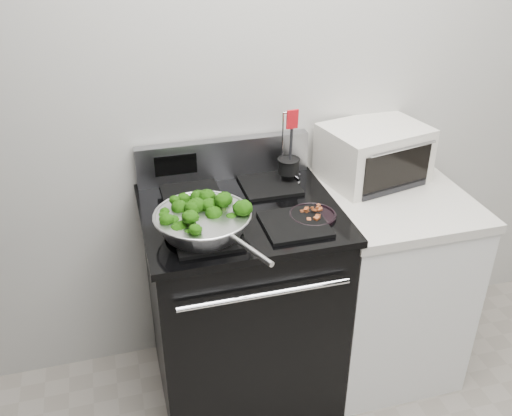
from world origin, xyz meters
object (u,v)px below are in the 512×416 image
object	(u,v)px
bacon_plate	(313,213)
toaster_oven	(374,153)
utensil_holder	(288,169)
skillet	(203,222)
gas_range	(242,301)

from	to	relation	value
bacon_plate	toaster_oven	xyz separation A→B (m)	(0.40, 0.30, 0.08)
utensil_holder	toaster_oven	distance (m)	0.40
skillet	utensil_holder	bearing A→B (deg)	13.40
gas_range	skillet	world-z (taller)	gas_range
gas_range	utensil_holder	distance (m)	0.61
skillet	toaster_oven	world-z (taller)	toaster_oven
utensil_holder	gas_range	bearing A→B (deg)	-149.14
skillet	bacon_plate	world-z (taller)	skillet
utensil_holder	toaster_oven	xyz separation A→B (m)	(0.39, -0.01, 0.03)
skillet	bacon_plate	xyz separation A→B (m)	(0.44, 0.02, -0.04)
toaster_oven	utensil_holder	bearing A→B (deg)	166.54
bacon_plate	toaster_oven	world-z (taller)	toaster_oven
gas_range	toaster_oven	bearing A→B (deg)	14.93
gas_range	bacon_plate	xyz separation A→B (m)	(0.26, -0.13, 0.48)
gas_range	skillet	bearing A→B (deg)	-140.74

